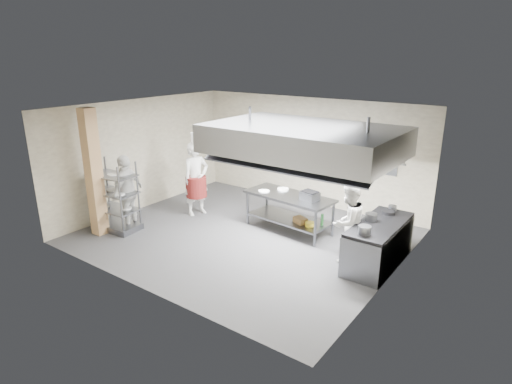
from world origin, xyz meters
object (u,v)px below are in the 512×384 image
Objects in this scene: cooking_range at (378,245)px; chef_line at (348,223)px; chef_plating at (127,192)px; griddle at (310,196)px; pass_rack at (114,196)px; chef_head at (196,179)px; island at (289,213)px; stockpot at (371,217)px.

cooking_range is 0.76m from chef_line.
chef_plating is 4.40m from griddle.
pass_rack is at bearing -161.24° from cooking_range.
griddle is (-1.24, 0.60, 0.16)m from chef_line.
griddle is at bearing -64.57° from chef_head.
pass_rack is 0.93× the size of chef_plating.
chef_plating reaches higher than island.
chef_plating is (0.20, 0.25, 0.07)m from pass_rack.
griddle is at bearing 168.54° from cooking_range.
chef_plating is at bearing -162.88° from cooking_range.
pass_rack is at bearing -137.44° from griddle.
chef_line is (-0.59, -0.23, 0.42)m from cooking_range.
chef_head is 4.92× the size of griddle.
chef_line is 4.25× the size of griddle.
cooking_range is at bearing -4.43° from island.
stockpot is at bearing -71.76° from chef_head.
island is 1.96m from chef_line.
chef_head is at bearing 58.72° from pass_rack.
chef_plating is at bearing -57.53° from chef_line.
chef_head is 1.05× the size of chef_plating.
cooking_range is (5.88, 2.00, -0.44)m from pass_rack.
pass_rack is 1.02× the size of chef_line.
pass_rack is at bearing 172.42° from chef_head.
stockpot is (4.78, 0.06, 0.01)m from chef_head.
island is 5.50× the size of griddle.
stockpot is (1.62, -0.38, -0.02)m from griddle.
chef_plating reaches higher than griddle.
pass_rack is 2.13m from chef_head.
island reaches higher than cooking_range.
pass_rack is 5.58m from chef_line.
pass_rack reaches higher than island.
stockpot is (0.39, 0.23, 0.14)m from chef_line.
chef_head is (0.90, 1.93, 0.12)m from pass_rack.
chef_line is (4.39, -0.16, -0.13)m from chef_head.
pass_rack is (-3.48, -2.41, 0.40)m from island.
chef_head is at bearing -179.23° from stockpot.
stockpot is at bearing -0.78° from griddle.
chef_head is at bearing -159.74° from griddle.
island is 9.21× the size of stockpot.
chef_line is 0.91× the size of chef_plating.
chef_line reaches higher than island.
pass_rack is 4.32× the size of griddle.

